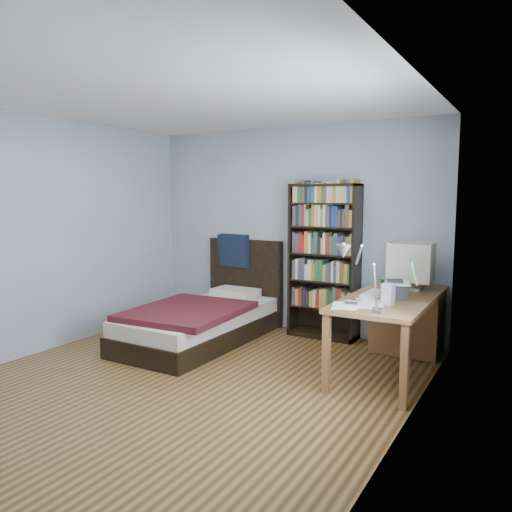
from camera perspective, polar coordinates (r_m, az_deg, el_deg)
name	(u,v)px	position (r m, az deg, el deg)	size (l,w,h in m)	color
room	(188,244)	(4.39, -7.73, 1.42)	(4.20, 4.24, 2.50)	#4C3016
desk	(403,318)	(5.38, 16.46, -6.77)	(0.75, 1.70, 0.73)	brown
crt_monitor	(410,262)	(5.23, 17.20, -0.71)	(0.44, 0.40, 0.48)	#C0B79F
laptop	(399,287)	(4.77, 16.03, -3.42)	(0.37, 0.35, 0.37)	#2D2D30
desk_lamp	(349,259)	(3.74, 10.59, -0.30)	(0.23, 0.50, 0.59)	#99999E
keyboard	(375,294)	(4.84, 13.40, -4.28)	(0.16, 0.42, 0.03)	beige
speaker	(388,294)	(4.46, 14.86, -4.24)	(0.09, 0.09, 0.19)	#99999C
soda_can	(384,285)	(5.09, 14.38, -3.23)	(0.07, 0.07, 0.12)	#083E1C
mouse	(396,290)	(5.09, 15.71, -3.73)	(0.07, 0.12, 0.04)	silver
phone_silver	(359,298)	(4.67, 11.65, -4.69)	(0.05, 0.09, 0.02)	#BCBCC1
phone_grey	(347,301)	(4.49, 10.38, -5.12)	(0.04, 0.09, 0.02)	#99999C
external_drive	(351,304)	(4.37, 10.82, -5.46)	(0.11, 0.11, 0.02)	#99999C
bookshelf	(324,261)	(5.87, 7.78, -0.60)	(0.81, 0.30, 1.80)	black
bed	(204,318)	(5.85, -5.98, -7.08)	(1.16, 2.10, 1.16)	black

